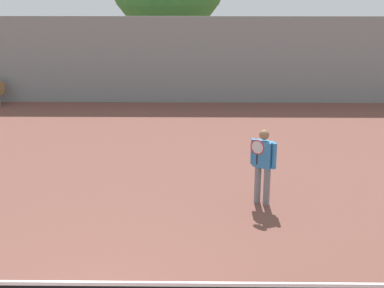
{
  "coord_description": "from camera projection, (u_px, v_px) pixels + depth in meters",
  "views": [
    {
      "loc": [
        1.65,
        -5.86,
        4.63
      ],
      "look_at": [
        1.5,
        5.87,
        0.94
      ],
      "focal_mm": 50.0,
      "sensor_mm": 36.0,
      "label": 1
    }
  ],
  "objects": [
    {
      "name": "tennis_player",
      "position": [
        263.0,
        162.0,
        11.13
      ],
      "size": [
        0.55,
        0.52,
        1.63
      ],
      "rotation": [
        0.0,
        0.0,
        -0.6
      ],
      "color": "slate",
      "rests_on": "ground_plane"
    },
    {
      "name": "back_fence",
      "position": [
        155.0,
        60.0,
        20.11
      ],
      "size": [
        32.46,
        0.06,
        3.24
      ],
      "color": "gray",
      "rests_on": "ground_plane"
    }
  ]
}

